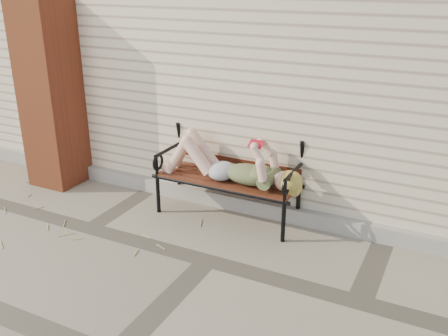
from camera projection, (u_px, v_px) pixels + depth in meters
The scene contains 7 objects.
ground at pixel (208, 261), 4.13m from camera, with size 80.00×80.00×0.00m, color gray.
house_wall at pixel (323, 36), 6.08m from camera, with size 8.00×4.00×3.00m, color beige.
foundation_strip at pixel (254, 207), 4.91m from camera, with size 8.00×0.10×0.15m, color #9B978C.
brick_pillar at pixel (51, 95), 5.35m from camera, with size 0.50×0.50×2.00m, color #9B4523.
garden_bench at pixel (231, 163), 4.75m from camera, with size 1.48×0.59×0.96m.
reading_woman at pixel (227, 164), 4.63m from camera, with size 1.40×0.32×0.44m.
straw_scatter at pixel (16, 214), 4.92m from camera, with size 2.81×1.54×0.01m.
Camera 1 is at (1.71, -3.13, 2.23)m, focal length 40.00 mm.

